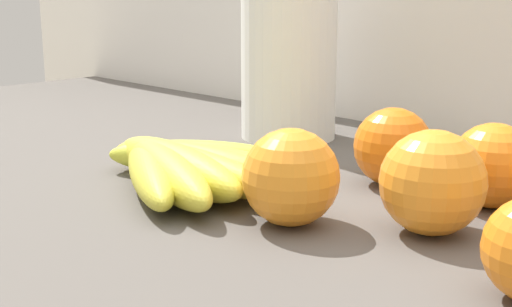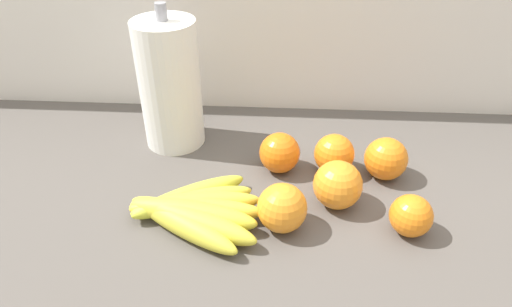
{
  "view_description": "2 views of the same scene",
  "coord_description": "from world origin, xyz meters",
  "px_view_note": "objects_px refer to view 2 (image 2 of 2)",
  "views": [
    {
      "loc": [
        0.27,
        -0.42,
        1.08
      ],
      "look_at": [
        -0.13,
        -0.01,
        0.93
      ],
      "focal_mm": 48.82,
      "sensor_mm": 36.0,
      "label": 1
    },
    {
      "loc": [
        -0.08,
        -0.54,
        1.38
      ],
      "look_at": [
        -0.11,
        0.02,
        0.99
      ],
      "focal_mm": 31.56,
      "sensor_mm": 36.0,
      "label": 2
    }
  ],
  "objects_px": {
    "orange_center": "(282,208)",
    "orange_back_right": "(280,153)",
    "orange_back_left": "(334,154)",
    "orange_front": "(338,185)",
    "banana_bunch": "(192,211)",
    "orange_far_right": "(411,216)",
    "orange_right": "(386,159)",
    "paper_towel_roll": "(170,85)"
  },
  "relations": [
    {
      "from": "orange_center",
      "to": "orange_back_right",
      "type": "relative_size",
      "value": 1.05
    },
    {
      "from": "orange_back_left",
      "to": "orange_center",
      "type": "bearing_deg",
      "value": -120.93
    },
    {
      "from": "orange_front",
      "to": "orange_back_right",
      "type": "xyz_separation_m",
      "value": [
        -0.09,
        0.09,
        -0.0
      ]
    },
    {
      "from": "banana_bunch",
      "to": "orange_back_right",
      "type": "height_order",
      "value": "orange_back_right"
    },
    {
      "from": "orange_back_left",
      "to": "orange_back_right",
      "type": "xyz_separation_m",
      "value": [
        -0.1,
        -0.0,
        0.0
      ]
    },
    {
      "from": "orange_center",
      "to": "orange_far_right",
      "type": "height_order",
      "value": "orange_center"
    },
    {
      "from": "orange_front",
      "to": "orange_back_right",
      "type": "height_order",
      "value": "orange_front"
    },
    {
      "from": "orange_right",
      "to": "orange_front",
      "type": "bearing_deg",
      "value": -138.4
    },
    {
      "from": "orange_front",
      "to": "orange_right",
      "type": "relative_size",
      "value": 1.06
    },
    {
      "from": "banana_bunch",
      "to": "orange_front",
      "type": "bearing_deg",
      "value": 12.97
    },
    {
      "from": "orange_center",
      "to": "orange_back_right",
      "type": "bearing_deg",
      "value": 92.36
    },
    {
      "from": "orange_front",
      "to": "orange_far_right",
      "type": "distance_m",
      "value": 0.12
    },
    {
      "from": "orange_back_right",
      "to": "orange_far_right",
      "type": "bearing_deg",
      "value": -36.54
    },
    {
      "from": "orange_back_left",
      "to": "orange_front",
      "type": "bearing_deg",
      "value": -91.46
    },
    {
      "from": "orange_far_right",
      "to": "paper_towel_roll",
      "type": "height_order",
      "value": "paper_towel_roll"
    },
    {
      "from": "banana_bunch",
      "to": "orange_far_right",
      "type": "distance_m",
      "value": 0.33
    },
    {
      "from": "orange_far_right",
      "to": "orange_back_left",
      "type": "height_order",
      "value": "orange_back_left"
    },
    {
      "from": "orange_right",
      "to": "paper_towel_roll",
      "type": "distance_m",
      "value": 0.41
    },
    {
      "from": "orange_front",
      "to": "orange_center",
      "type": "height_order",
      "value": "orange_front"
    },
    {
      "from": "banana_bunch",
      "to": "orange_back_right",
      "type": "distance_m",
      "value": 0.2
    },
    {
      "from": "orange_front",
      "to": "orange_back_right",
      "type": "relative_size",
      "value": 1.09
    },
    {
      "from": "paper_towel_roll",
      "to": "orange_back_right",
      "type": "bearing_deg",
      "value": -22.39
    },
    {
      "from": "paper_towel_roll",
      "to": "orange_far_right",
      "type": "bearing_deg",
      "value": -29.82
    },
    {
      "from": "orange_back_right",
      "to": "paper_towel_roll",
      "type": "bearing_deg",
      "value": 157.61
    },
    {
      "from": "banana_bunch",
      "to": "orange_right",
      "type": "distance_m",
      "value": 0.34
    },
    {
      "from": "banana_bunch",
      "to": "paper_towel_roll",
      "type": "distance_m",
      "value": 0.26
    },
    {
      "from": "banana_bunch",
      "to": "orange_far_right",
      "type": "height_order",
      "value": "orange_far_right"
    },
    {
      "from": "banana_bunch",
      "to": "orange_center",
      "type": "height_order",
      "value": "orange_center"
    },
    {
      "from": "orange_front",
      "to": "orange_far_right",
      "type": "xyz_separation_m",
      "value": [
        0.1,
        -0.06,
        -0.01
      ]
    },
    {
      "from": "paper_towel_roll",
      "to": "orange_back_left",
      "type": "bearing_deg",
      "value": -15.13
    },
    {
      "from": "orange_center",
      "to": "orange_back_left",
      "type": "xyz_separation_m",
      "value": [
        0.09,
        0.15,
        -0.0
      ]
    },
    {
      "from": "orange_front",
      "to": "orange_far_right",
      "type": "height_order",
      "value": "orange_front"
    },
    {
      "from": "orange_far_right",
      "to": "orange_center",
      "type": "bearing_deg",
      "value": -179.75
    },
    {
      "from": "banana_bunch",
      "to": "orange_far_right",
      "type": "relative_size",
      "value": 3.4
    },
    {
      "from": "orange_back_left",
      "to": "paper_towel_roll",
      "type": "bearing_deg",
      "value": 164.87
    },
    {
      "from": "paper_towel_roll",
      "to": "orange_center",
      "type": "bearing_deg",
      "value": -47.62
    },
    {
      "from": "orange_front",
      "to": "paper_towel_roll",
      "type": "xyz_separation_m",
      "value": [
        -0.3,
        0.17,
        0.08
      ]
    },
    {
      "from": "orange_back_left",
      "to": "orange_right",
      "type": "height_order",
      "value": "orange_right"
    },
    {
      "from": "orange_back_left",
      "to": "orange_right",
      "type": "xyz_separation_m",
      "value": [
        0.09,
        -0.01,
        0.0
      ]
    },
    {
      "from": "orange_far_right",
      "to": "paper_towel_roll",
      "type": "relative_size",
      "value": 0.24
    },
    {
      "from": "orange_far_right",
      "to": "orange_front",
      "type": "bearing_deg",
      "value": 150.96
    },
    {
      "from": "banana_bunch",
      "to": "orange_front",
      "type": "xyz_separation_m",
      "value": [
        0.23,
        0.05,
        0.02
      ]
    }
  ]
}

